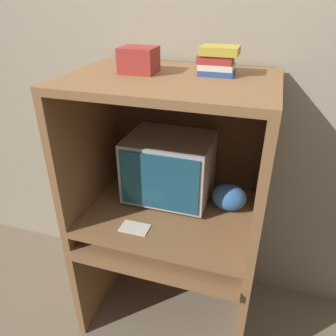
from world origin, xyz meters
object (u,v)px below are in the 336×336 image
object	(u,v)px
crt_monitor	(169,167)
book_stack	(218,60)
keyboard	(151,242)
snack_bag	(229,197)
mouse	(207,252)
storage_box	(139,60)

from	to	relation	value
crt_monitor	book_stack	xyz separation A→B (m)	(0.23, -0.04, 0.58)
keyboard	snack_bag	distance (m)	0.47
mouse	book_stack	bearing A→B (deg)	102.37
mouse	storage_box	world-z (taller)	storage_box
storage_box	mouse	bearing A→B (deg)	-23.38
mouse	book_stack	xyz separation A→B (m)	(-0.05, 0.23, 0.88)
crt_monitor	storage_box	world-z (taller)	storage_box
mouse	crt_monitor	bearing A→B (deg)	135.87
mouse	storage_box	distance (m)	0.97
crt_monitor	storage_box	distance (m)	0.60
mouse	snack_bag	world-z (taller)	snack_bag
keyboard	mouse	xyz separation A→B (m)	(0.29, 0.01, 0.00)
crt_monitor	keyboard	xyz separation A→B (m)	(-0.01, -0.29, -0.29)
keyboard	book_stack	size ratio (longest dim) A/B	2.61
storage_box	snack_bag	bearing A→B (deg)	9.88
crt_monitor	storage_box	xyz separation A→B (m)	(-0.11, -0.10, 0.58)
crt_monitor	mouse	bearing A→B (deg)	-44.13
crt_monitor	mouse	world-z (taller)	crt_monitor
crt_monitor	snack_bag	bearing A→B (deg)	-4.19
book_stack	storage_box	bearing A→B (deg)	-169.65
crt_monitor	snack_bag	xyz separation A→B (m)	(0.34, -0.02, -0.11)
mouse	book_stack	world-z (taller)	book_stack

